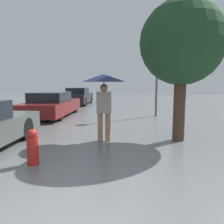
# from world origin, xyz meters

# --- Properties ---
(pedestrian) EXTENTS (1.21, 1.21, 1.87)m
(pedestrian) POSITION_xyz_m (-0.18, 3.89, 1.55)
(pedestrian) COLOR #9E7051
(pedestrian) RESTS_ON ground_plane
(parked_car_middle) EXTENTS (1.83, 4.56, 1.20)m
(parked_car_middle) POSITION_xyz_m (-3.27, 8.49, 0.57)
(parked_car_middle) COLOR maroon
(parked_car_middle) RESTS_ON ground_plane
(parked_car_farthest) EXTENTS (1.68, 4.16, 1.31)m
(parked_car_farthest) POSITION_xyz_m (-3.31, 14.72, 0.61)
(parked_car_farthest) COLOR black
(parked_car_farthest) RESTS_ON ground_plane
(tree) EXTENTS (2.29, 2.29, 3.86)m
(tree) POSITION_xyz_m (1.93, 4.12, 2.68)
(tree) COLOR #473323
(tree) RESTS_ON ground_plane
(street_lamp) EXTENTS (0.39, 0.39, 4.26)m
(street_lamp) POSITION_xyz_m (1.91, 8.78, 3.18)
(street_lamp) COLOR #515456
(street_lamp) RESTS_ON ground_plane
(fire_hydrant) EXTENTS (0.23, 0.23, 0.72)m
(fire_hydrant) POSITION_xyz_m (-1.41, 1.99, 0.36)
(fire_hydrant) COLOR #B21E19
(fire_hydrant) RESTS_ON ground_plane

